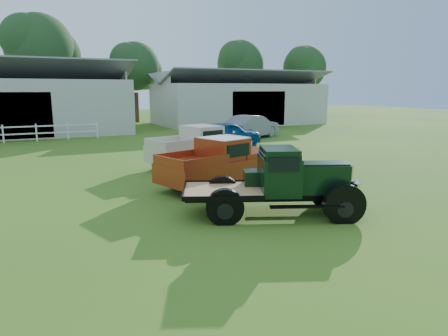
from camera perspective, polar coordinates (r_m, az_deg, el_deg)
name	(u,v)px	position (r m, az deg, el deg)	size (l,w,h in m)	color
ground	(235,211)	(11.71, 1.65, -6.17)	(120.00, 120.00, 0.00)	#40651E
shed_left	(5,98)	(36.00, -28.84, 8.73)	(18.80, 10.20, 5.60)	#A4A4A4
shed_right	(237,98)	(41.60, 1.92, 9.96)	(16.80, 9.20, 5.20)	#A4A4A4
tree_b	(41,66)	(44.01, -24.67, 13.15)	(6.90, 6.90, 11.50)	#20461C
tree_c	(136,79)	(44.12, -12.50, 12.25)	(5.40, 5.40, 9.00)	#20461C
tree_d	(240,77)	(49.67, 2.34, 12.93)	(6.00, 6.00, 10.00)	#20461C
tree_e	(304,79)	(52.23, 11.37, 12.37)	(5.70, 5.70, 9.50)	#20461C
vintage_flatbed	(275,182)	(11.22, 7.32, -1.96)	(4.83, 1.91, 1.91)	black
red_pickup	(220,162)	(14.53, -0.52, 0.90)	(4.91, 1.89, 1.79)	maroon
white_pickup	(200,147)	(18.28, -3.45, 3.08)	(4.99, 1.94, 1.83)	beige
misc_car_blue	(226,134)	(24.65, 0.35, 4.89)	(1.85, 4.60, 1.57)	navy
misc_car_grey	(252,127)	(29.05, 3.98, 5.91)	(1.76, 5.04, 1.66)	slate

